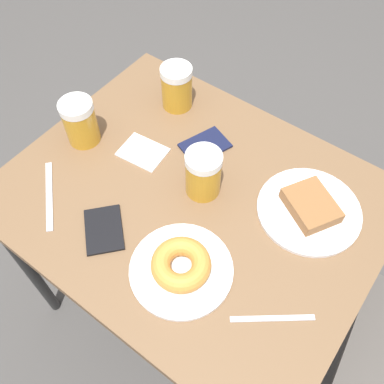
{
  "coord_description": "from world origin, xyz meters",
  "views": [
    {
      "loc": [
        0.49,
        0.36,
        1.65
      ],
      "look_at": [
        0.0,
        0.0,
        0.77
      ],
      "focal_mm": 40.0,
      "sensor_mm": 36.0,
      "label": 1
    }
  ],
  "objects": [
    {
      "name": "beer_mug_center",
      "position": [
        0.02,
        -0.36,
        0.82
      ],
      "size": [
        0.09,
        0.09,
        0.13
      ],
      "color": "#C68C23",
      "rests_on": "table"
    },
    {
      "name": "fork",
      "position": [
        0.15,
        0.32,
        0.75
      ],
      "size": [
        0.12,
        0.15,
        0.0
      ],
      "rotation": [
        0.0,
        0.0,
        3.8
      ],
      "color": "silver",
      "rests_on": "table"
    },
    {
      "name": "passport_far_edge",
      "position": [
        -0.16,
        -0.07,
        0.75
      ],
      "size": [
        0.15,
        0.13,
        0.01
      ],
      "rotation": [
        0.0,
        0.0,
        4.36
      ],
      "color": "#141938",
      "rests_on": "table"
    },
    {
      "name": "knife",
      "position": [
        0.21,
        -0.29,
        0.75
      ],
      "size": [
        0.15,
        0.17,
        0.0
      ],
      "rotation": [
        0.0,
        0.0,
        5.55
      ],
      "color": "silver",
      "rests_on": "table"
    },
    {
      "name": "napkin_folded",
      "position": [
        -0.04,
        -0.19,
        0.75
      ],
      "size": [
        0.11,
        0.13,
        0.0
      ],
      "rotation": [
        0.0,
        0.0,
        1.68
      ],
      "color": "white",
      "rests_on": "table"
    },
    {
      "name": "beer_mug_right",
      "position": [
        -0.24,
        -0.23,
        0.82
      ],
      "size": [
        0.09,
        0.09,
        0.13
      ],
      "color": "#C68C23",
      "rests_on": "table"
    },
    {
      "name": "ground_plane",
      "position": [
        0.0,
        0.0,
        0.0
      ],
      "size": [
        8.0,
        8.0,
        0.0
      ],
      "primitive_type": "plane",
      "color": "#474442"
    },
    {
      "name": "passport_near_edge",
      "position": [
        0.21,
        -0.11,
        0.75
      ],
      "size": [
        0.15,
        0.15,
        0.01
      ],
      "rotation": [
        0.0,
        0.0,
        5.55
      ],
      "color": "black",
      "rests_on": "table"
    },
    {
      "name": "table",
      "position": [
        0.0,
        0.0,
        0.68
      ],
      "size": [
        0.74,
        0.93,
        0.75
      ],
      "color": "brown",
      "rests_on": "ground_plane"
    },
    {
      "name": "plate_with_donut",
      "position": [
        0.18,
        0.1,
        0.77
      ],
      "size": [
        0.24,
        0.24,
        0.05
      ],
      "color": "silver",
      "rests_on": "table"
    },
    {
      "name": "plate_with_cake",
      "position": [
        -0.14,
        0.26,
        0.76
      ],
      "size": [
        0.26,
        0.26,
        0.04
      ],
      "color": "silver",
      "rests_on": "table"
    },
    {
      "name": "beer_mug_left",
      "position": [
        -0.04,
        0.01,
        0.82
      ],
      "size": [
        0.09,
        0.09,
        0.13
      ],
      "color": "#C68C23",
      "rests_on": "table"
    }
  ]
}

